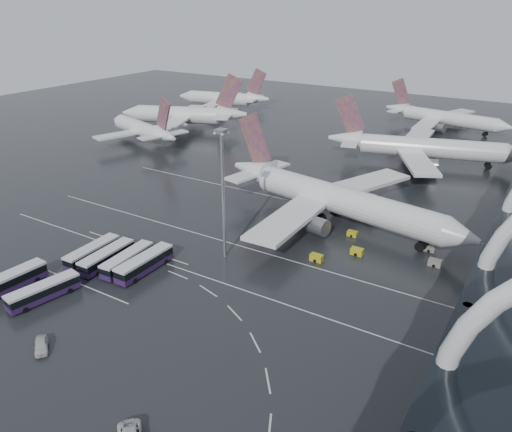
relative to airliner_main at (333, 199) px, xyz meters
The scene contains 25 objects.
ground 34.87m from the airliner_main, 98.68° to the right, with size 420.00×420.00×0.00m, color black.
lane_marking_near 36.82m from the airliner_main, 98.20° to the right, with size 120.00×0.25×0.01m, color beige.
lane_marking_mid 23.29m from the airliner_main, 103.26° to the right, with size 120.00×0.25×0.01m, color beige.
lane_marking_far 9.62m from the airliner_main, 131.07° to the left, with size 120.00×0.25×0.01m, color beige.
bus_bay_line_south 58.19m from the airliner_main, 120.26° to the right, with size 28.00×0.25×0.01m, color beige.
bus_bay_line_north 45.18m from the airliner_main, 130.62° to the right, with size 28.00×0.25×0.01m, color beige.
airliner_main is the anchor object (origin of this frame).
airliner_gate_b 54.37m from the airliner_main, 84.46° to the left, with size 58.29×51.69×20.54m.
airliner_gate_c 103.55m from the airliner_main, 89.69° to the left, with size 50.33×45.82×17.97m.
jet_remote_west 88.26m from the airliner_main, 162.56° to the left, with size 42.50×34.54×18.79m.
jet_remote_mid 98.25m from the airliner_main, 149.14° to the left, with size 48.85×39.82×21.96m.
jet_remote_far 129.29m from the airliner_main, 136.25° to the left, with size 43.98×35.65×19.24m.
bus_row_near_a 53.55m from the airliner_main, 127.30° to the right, with size 3.47×12.68×3.09m.
bus_row_near_b 51.18m from the airliner_main, 123.89° to the right, with size 3.53×12.74×3.10m.
bus_row_near_c 47.85m from the airliner_main, 120.66° to the right, with size 3.64×12.55×3.05m.
bus_row_near_d 45.45m from the airliner_main, 116.88° to the right, with size 3.19×13.14×3.23m.
bus_row_far_a 68.39m from the airliner_main, 121.88° to the right, with size 3.86×13.50×3.28m.
bus_row_far_c 63.53m from the airliner_main, 116.62° to the right, with size 4.94×12.67×3.05m.
van_curve_b 67.90m from the airliner_main, 104.84° to the right, with size 1.85×4.60×1.57m, color silver.
floodlight_mast 31.62m from the airliner_main, 111.88° to the right, with size 1.99×1.99×25.99m.
gse_cart_belly_a 17.55m from the airliner_main, 48.87° to the right, with size 2.50×1.48×1.36m, color #ACA116.
gse_cart_belly_b 23.94m from the airliner_main, ahead, with size 2.22×1.31×1.21m, color slate.
gse_cart_belly_c 20.70m from the airliner_main, 74.70° to the right, with size 2.51×1.48×1.37m, color #ACA116.
gse_cart_belly_d 27.61m from the airliner_main, 19.54° to the right, with size 2.45×1.45×1.34m, color slate.
gse_cart_belly_e 10.08m from the airliner_main, 36.16° to the right, with size 2.17×1.28×1.19m, color #ACA116.
Camera 1 is at (46.14, -65.19, 47.74)m, focal length 35.00 mm.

